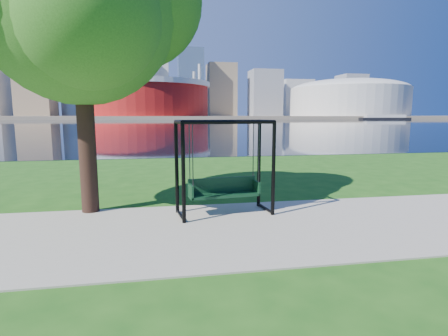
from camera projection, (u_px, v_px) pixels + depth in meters
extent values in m
plane|color=#1E5114|center=(216.00, 223.00, 7.62)|extent=(900.00, 900.00, 0.00)
cube|color=#9E937F|center=(220.00, 230.00, 7.13)|extent=(120.00, 4.00, 0.03)
cube|color=black|center=(166.00, 123.00, 106.94)|extent=(900.00, 180.00, 0.02)
cube|color=#937F60|center=(163.00, 117.00, 305.44)|extent=(900.00, 228.00, 2.00)
cylinder|color=maroon|center=(148.00, 99.00, 232.79)|extent=(80.00, 80.00, 22.00)
cylinder|color=silver|center=(147.00, 85.00, 231.38)|extent=(83.00, 83.00, 3.00)
cylinder|color=silver|center=(194.00, 94.00, 256.22)|extent=(2.00, 2.00, 32.00)
cylinder|color=silver|center=(101.00, 93.00, 244.88)|extent=(2.00, 2.00, 32.00)
cylinder|color=silver|center=(90.00, 89.00, 207.88)|extent=(2.00, 2.00, 32.00)
cylinder|color=silver|center=(200.00, 90.00, 219.22)|extent=(2.00, 2.00, 32.00)
cylinder|color=beige|center=(348.00, 102.00, 257.91)|extent=(84.00, 84.00, 20.00)
ellipsoid|color=beige|center=(349.00, 90.00, 256.57)|extent=(84.00, 84.00, 15.12)
cube|color=#998466|center=(33.00, 60.00, 275.68)|extent=(26.00, 26.00, 88.00)
cube|color=slate|center=(80.00, 61.00, 304.67)|extent=(30.00, 24.00, 95.00)
cube|color=gray|center=(113.00, 73.00, 292.07)|extent=(24.00, 24.00, 72.00)
cube|color=silver|center=(151.00, 73.00, 325.85)|extent=(32.00, 28.00, 80.00)
cube|color=slate|center=(191.00, 83.00, 309.17)|extent=(22.00, 22.00, 58.00)
cube|color=#998466|center=(221.00, 90.00, 329.69)|extent=(26.00, 26.00, 48.00)
cube|color=gray|center=(265.00, 93.00, 327.29)|extent=(28.00, 24.00, 42.00)
cube|color=silver|center=(295.00, 98.00, 358.97)|extent=(30.00, 26.00, 36.00)
cube|color=gray|center=(351.00, 96.00, 347.81)|extent=(24.00, 24.00, 40.00)
cube|color=#998466|center=(378.00, 101.00, 369.90)|extent=(26.00, 26.00, 32.00)
cylinder|color=black|center=(183.00, 174.00, 7.39)|extent=(0.10, 0.10, 2.18)
cylinder|color=black|center=(273.00, 170.00, 7.99)|extent=(0.10, 0.10, 2.18)
cylinder|color=black|center=(177.00, 168.00, 8.19)|extent=(0.10, 0.10, 2.18)
cylinder|color=black|center=(259.00, 165.00, 8.80)|extent=(0.10, 0.10, 2.18)
cylinder|color=black|center=(230.00, 122.00, 7.53)|extent=(2.08, 0.34, 0.09)
cylinder|color=black|center=(219.00, 121.00, 8.33)|extent=(2.08, 0.34, 0.09)
cylinder|color=black|center=(179.00, 122.00, 7.63)|extent=(0.19, 0.86, 0.09)
cylinder|color=black|center=(181.00, 215.00, 7.94)|extent=(0.17, 0.86, 0.07)
cylinder|color=black|center=(267.00, 122.00, 8.23)|extent=(0.19, 0.86, 0.09)
cylinder|color=black|center=(265.00, 208.00, 8.55)|extent=(0.17, 0.86, 0.07)
cube|color=black|center=(224.00, 195.00, 8.18)|extent=(1.70, 0.63, 0.06)
cube|color=black|center=(222.00, 185.00, 8.33)|extent=(1.65, 0.25, 0.36)
cube|color=black|center=(191.00, 192.00, 7.93)|extent=(0.10, 0.43, 0.32)
cube|color=black|center=(256.00, 187.00, 8.40)|extent=(0.10, 0.43, 0.32)
cylinder|color=#2E2D32|center=(193.00, 156.00, 7.65)|extent=(0.03, 0.03, 1.38)
cylinder|color=#2E2D32|center=(259.00, 154.00, 8.10)|extent=(0.03, 0.03, 1.38)
cylinder|color=#2E2D32|center=(190.00, 154.00, 7.98)|extent=(0.03, 0.03, 1.38)
cylinder|color=#2E2D32|center=(253.00, 152.00, 8.43)|extent=(0.03, 0.03, 1.38)
cylinder|color=black|center=(86.00, 129.00, 8.16)|extent=(0.40, 0.40, 4.00)
sphere|color=#2F611C|center=(79.00, 6.00, 7.76)|extent=(4.37, 4.37, 4.37)
sphere|color=#2F611C|center=(135.00, 0.00, 8.44)|extent=(3.28, 3.28, 3.28)
sphere|color=#2F611C|center=(88.00, 16.00, 6.91)|extent=(2.91, 2.91, 2.91)
cube|color=black|center=(384.00, 119.00, 207.45)|extent=(28.98, 13.00, 1.12)
cube|color=silver|center=(385.00, 116.00, 207.25)|extent=(23.21, 10.49, 1.68)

